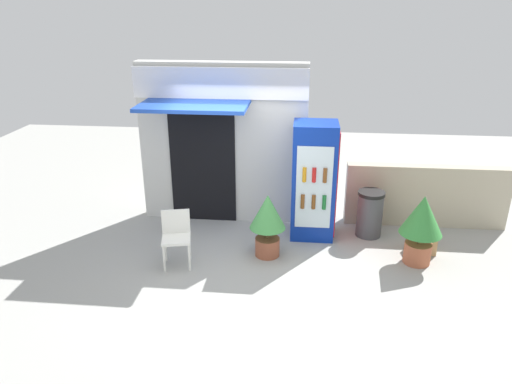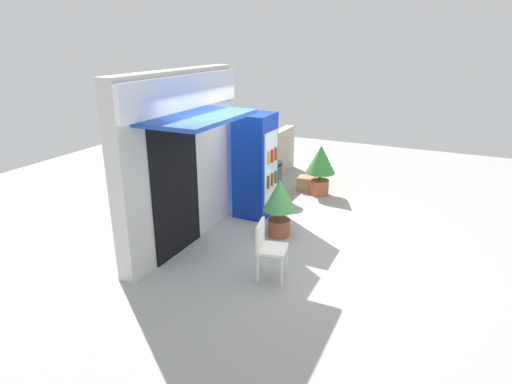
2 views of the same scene
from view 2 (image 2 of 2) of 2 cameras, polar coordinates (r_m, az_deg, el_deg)
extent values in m
plane|color=#A3A39E|center=(7.26, 2.88, -7.25)|extent=(16.00, 16.00, 0.00)
cube|color=silver|center=(7.06, -10.03, 4.06)|extent=(2.95, 0.28, 2.84)
cube|color=white|center=(6.75, -9.32, 12.85)|extent=(2.95, 0.08, 0.51)
cube|color=#1E47B2|center=(6.24, -7.50, 9.73)|extent=(1.74, 1.00, 0.06)
cube|color=black|center=(6.80, -10.51, 0.48)|extent=(1.17, 0.03, 2.17)
cube|color=#0C2D9E|center=(8.22, -0.13, 3.51)|extent=(0.71, 0.64, 1.98)
cube|color=silver|center=(8.09, 1.99, 3.22)|extent=(0.57, 0.02, 1.39)
cube|color=red|center=(8.54, 0.94, 4.13)|extent=(0.02, 0.57, 1.78)
cylinder|color=brown|center=(8.01, 1.60, 1.31)|extent=(0.06, 0.06, 0.24)
cylinder|color=brown|center=(8.16, 2.10, 1.66)|extent=(0.06, 0.06, 0.24)
cylinder|color=#196B2D|center=(8.31, 2.57, 1.99)|extent=(0.06, 0.06, 0.24)
cylinder|color=orange|center=(7.88, 1.66, 4.52)|extent=(0.06, 0.06, 0.24)
cylinder|color=red|center=(8.02, 2.11, 4.78)|extent=(0.06, 0.06, 0.24)
cylinder|color=brown|center=(8.17, 2.59, 5.06)|extent=(0.06, 0.06, 0.24)
cylinder|color=white|center=(6.13, 3.43, -10.42)|extent=(0.04, 0.04, 0.43)
cylinder|color=white|center=(6.45, 4.00, -8.79)|extent=(0.04, 0.04, 0.43)
cylinder|color=white|center=(6.19, 0.23, -10.07)|extent=(0.04, 0.04, 0.43)
cylinder|color=white|center=(6.51, 0.97, -8.48)|extent=(0.04, 0.04, 0.43)
cube|color=white|center=(6.21, 2.18, -7.53)|extent=(0.50, 0.48, 0.04)
cube|color=white|center=(6.15, 0.56, -5.63)|extent=(0.42, 0.13, 0.38)
cylinder|color=#995138|center=(7.61, 3.05, -4.67)|extent=(0.39, 0.39, 0.30)
cylinder|color=brown|center=(7.51, 3.09, -2.99)|extent=(0.05, 0.05, 0.19)
cone|color=#47994C|center=(7.38, 3.14, -0.36)|extent=(0.56, 0.56, 0.55)
cylinder|color=#AD5B3D|center=(9.64, 8.36, 0.64)|extent=(0.41, 0.41, 0.33)
cylinder|color=brown|center=(9.56, 8.43, 2.06)|extent=(0.05, 0.05, 0.17)
cone|color=#388C3D|center=(9.45, 8.55, 4.30)|extent=(0.64, 0.64, 0.61)
cylinder|color=#47474C|center=(9.29, 2.10, 1.44)|extent=(0.43, 0.43, 0.75)
cylinder|color=black|center=(9.17, 2.13, 3.83)|extent=(0.45, 0.45, 0.06)
cube|color=#B7AD93|center=(10.34, 1.68, 4.43)|extent=(2.82, 0.23, 1.11)
cube|color=tan|center=(9.91, 6.59, 1.17)|extent=(0.37, 0.37, 0.31)
camera|label=1|loc=(8.04, 58.70, 14.20)|focal=33.53mm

